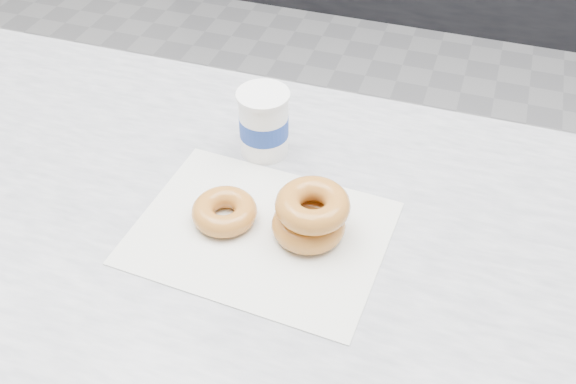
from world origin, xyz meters
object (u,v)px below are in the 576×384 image
at_px(counter, 163,371).
at_px(coffee_cup, 264,122).
at_px(donut_single, 224,211).
at_px(donut_stack, 310,215).

bearing_deg(counter, coffee_cup, 48.95).
bearing_deg(donut_single, counter, -174.98).
bearing_deg(coffee_cup, donut_single, -108.42).
distance_m(counter, donut_stack, 0.56).
bearing_deg(counter, donut_stack, 5.42).
height_order(donut_single, donut_stack, donut_stack).
xyz_separation_m(donut_stack, coffee_cup, (-0.12, 0.15, 0.02)).
xyz_separation_m(donut_single, coffee_cup, (-0.00, 0.16, 0.04)).
distance_m(donut_single, coffee_cup, 0.17).
height_order(donut_single, coffee_cup, coffee_cup).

